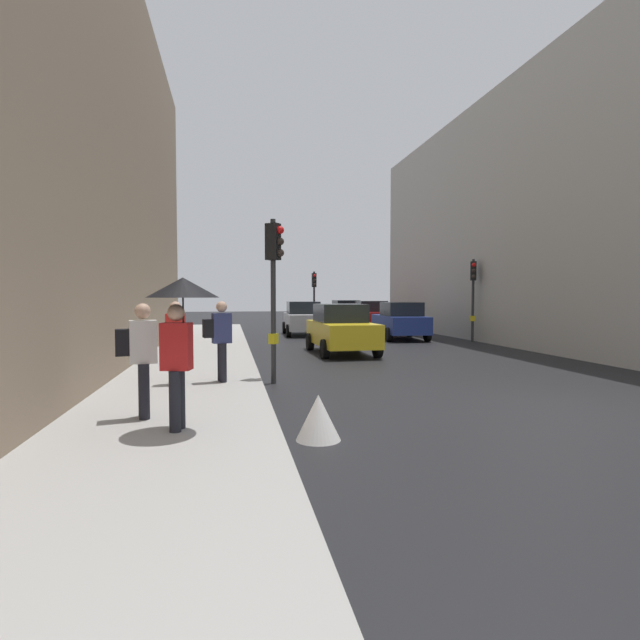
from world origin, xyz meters
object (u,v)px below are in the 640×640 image
object	(u,v)px
car_yellow_taxi	(341,329)
car_red_sedan	(370,315)
traffic_light_far_median	(314,290)
car_blue_van	(400,321)
pedestrian_in_red_jacket	(176,339)
warning_sign_triangle	(318,417)
pedestrian_with_umbrella	(181,311)
pedestrian_with_grey_backpack	(220,336)
pedestrian_with_black_backpack	(140,353)
traffic_light_near_right	(274,271)
traffic_light_mid_street	(473,285)
car_dark_suv	(345,313)
car_silver_hatchback	(303,318)

from	to	relation	value
car_yellow_taxi	car_red_sedan	distance (m)	12.92
traffic_light_far_median	car_blue_van	world-z (taller)	traffic_light_far_median
car_blue_van	pedestrian_in_red_jacket	bearing A→B (deg)	-127.75
car_red_sedan	warning_sign_triangle	distance (m)	23.81
pedestrian_with_umbrella	warning_sign_triangle	distance (m)	2.44
car_yellow_taxi	car_blue_van	xyz separation A→B (m)	(4.07, 5.36, 0.00)
car_blue_van	pedestrian_with_grey_backpack	bearing A→B (deg)	-125.19
pedestrian_with_black_backpack	warning_sign_triangle	bearing A→B (deg)	-23.46
traffic_light_near_right	car_red_sedan	world-z (taller)	traffic_light_near_right
traffic_light_mid_street	warning_sign_triangle	world-z (taller)	traffic_light_mid_street
car_yellow_taxi	pedestrian_with_grey_backpack	xyz separation A→B (m)	(-4.14, -6.29, 0.29)
pedestrian_with_umbrella	warning_sign_triangle	bearing A→B (deg)	-8.48
traffic_light_mid_street	car_yellow_taxi	distance (m)	7.72
car_dark_suv	pedestrian_with_umbrella	xyz separation A→B (m)	(-8.77, -27.65, 0.96)
traffic_light_mid_street	pedestrian_with_umbrella	size ratio (longest dim) A/B	1.72
traffic_light_near_right	car_blue_van	bearing A→B (deg)	58.03
traffic_light_mid_street	car_red_sedan	size ratio (longest dim) A/B	0.85
car_yellow_taxi	car_silver_hatchback	bearing A→B (deg)	90.56
car_dark_suv	car_silver_hatchback	bearing A→B (deg)	-116.28
pedestrian_with_black_backpack	warning_sign_triangle	xyz separation A→B (m)	(2.58, -1.12, -0.84)
traffic_light_mid_street	car_dark_suv	bearing A→B (deg)	100.46
traffic_light_far_median	car_yellow_taxi	xyz separation A→B (m)	(-1.15, -12.63, -1.56)
car_yellow_taxi	car_blue_van	bearing A→B (deg)	52.76
traffic_light_mid_street	pedestrian_with_black_backpack	distance (m)	17.64
pedestrian_with_black_backpack	warning_sign_triangle	world-z (taller)	pedestrian_with_black_backpack
car_yellow_taxi	car_red_sedan	xyz separation A→B (m)	(4.53, 12.10, 0.00)
car_red_sedan	pedestrian_with_black_backpack	xyz separation A→B (m)	(-9.82, -21.56, 0.29)
pedestrian_with_grey_backpack	pedestrian_in_red_jacket	size ratio (longest dim) A/B	1.00
pedestrian_with_grey_backpack	warning_sign_triangle	world-z (taller)	pedestrian_with_grey_backpack
car_blue_van	warning_sign_triangle	world-z (taller)	car_blue_van
car_blue_van	pedestrian_in_red_jacket	size ratio (longest dim) A/B	2.42
car_red_sedan	pedestrian_in_red_jacket	size ratio (longest dim) A/B	2.44
warning_sign_triangle	car_yellow_taxi	bearing A→B (deg)	75.67
car_blue_van	warning_sign_triangle	bearing A→B (deg)	-113.03
pedestrian_with_black_backpack	traffic_light_far_median	bearing A→B (deg)	73.76
warning_sign_triangle	pedestrian_with_black_backpack	bearing A→B (deg)	156.54
traffic_light_far_median	car_yellow_taxi	world-z (taller)	traffic_light_far_median
pedestrian_with_black_backpack	pedestrian_in_red_jacket	size ratio (longest dim) A/B	1.00
car_blue_van	warning_sign_triangle	distance (m)	17.33
traffic_light_near_right	pedestrian_with_black_backpack	xyz separation A→B (m)	(-2.38, -3.65, -1.47)
car_dark_suv	pedestrian_with_black_backpack	distance (m)	28.43
car_yellow_taxi	pedestrian_with_umbrella	xyz separation A→B (m)	(-4.59, -10.30, 0.96)
pedestrian_with_black_backpack	pedestrian_with_grey_backpack	size ratio (longest dim) A/B	1.00
car_blue_van	pedestrian_with_grey_backpack	xyz separation A→B (m)	(-8.22, -11.65, 0.29)
pedestrian_with_umbrella	car_red_sedan	bearing A→B (deg)	67.84
car_silver_hatchback	pedestrian_with_black_backpack	world-z (taller)	pedestrian_with_black_backpack
pedestrian_with_black_backpack	car_silver_hatchback	bearing A→B (deg)	74.04
car_red_sedan	car_blue_van	bearing A→B (deg)	-93.88
pedestrian_with_grey_backpack	car_blue_van	bearing A→B (deg)	54.81
traffic_light_far_median	pedestrian_with_black_backpack	size ratio (longest dim) A/B	2.00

